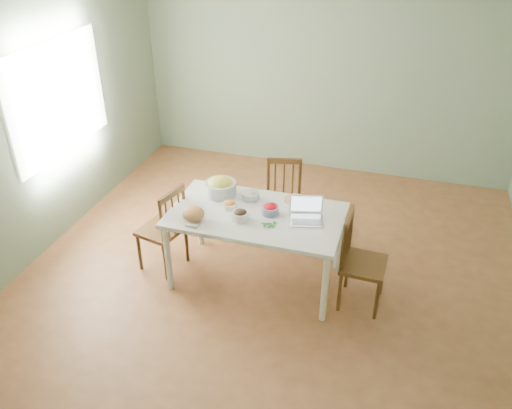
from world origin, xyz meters
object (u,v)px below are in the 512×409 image
(chair_left, at_px, (161,228))
(chair_right, at_px, (364,262))
(chair_far, at_px, (283,203))
(laptop, at_px, (307,211))
(dining_table, at_px, (256,247))
(bowl_squash, at_px, (221,186))
(bread_boule, at_px, (194,214))

(chair_left, distance_m, chair_right, 2.03)
(chair_far, height_order, chair_left, chair_left)
(chair_right, distance_m, laptop, 0.70)
(chair_left, xyz_separation_m, chair_right, (2.03, 0.01, 0.01))
(dining_table, relative_size, bowl_squash, 5.24)
(dining_table, height_order, chair_far, chair_far)
(chair_far, xyz_separation_m, bowl_squash, (-0.52, -0.51, 0.40))
(chair_far, xyz_separation_m, chair_right, (0.97, -0.83, 0.01))
(dining_table, distance_m, chair_far, 0.77)
(dining_table, distance_m, chair_left, 0.99)
(chair_left, xyz_separation_m, bread_boule, (0.46, -0.19, 0.37))
(bread_boule, distance_m, bowl_squash, 0.53)
(chair_left, bearing_deg, bowl_squash, 134.53)
(chair_right, bearing_deg, chair_left, 92.91)
(chair_far, relative_size, laptop, 2.97)
(bowl_squash, bearing_deg, chair_far, 44.24)
(chair_right, height_order, bowl_squash, bowl_squash)
(chair_left, bearing_deg, laptop, 106.25)
(chair_far, height_order, bread_boule, chair_far)
(dining_table, relative_size, laptop, 5.31)
(dining_table, height_order, chair_right, chair_right)
(dining_table, distance_m, chair_right, 1.06)
(chair_far, bearing_deg, chair_left, -155.02)
(bread_boule, bearing_deg, bowl_squash, 81.78)
(bread_boule, relative_size, bowl_squash, 0.64)
(chair_right, xyz_separation_m, laptop, (-0.57, 0.07, 0.40))
(chair_far, bearing_deg, bowl_squash, -149.12)
(chair_far, height_order, chair_right, chair_right)
(chair_far, relative_size, bowl_squash, 2.93)
(bread_boule, bearing_deg, dining_table, 27.66)
(laptop, bearing_deg, chair_left, 168.71)
(chair_left, bearing_deg, chair_right, 103.40)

